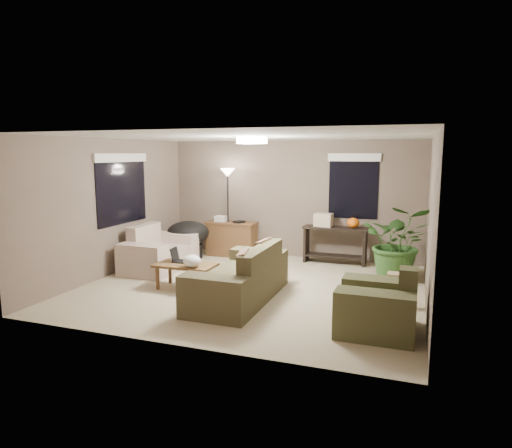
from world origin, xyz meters
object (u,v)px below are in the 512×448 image
(papasan_chair, at_px, (188,237))
(desk, at_px, (232,239))
(main_sofa, at_px, (242,281))
(loveseat, at_px, (158,254))
(coffee_table, at_px, (186,268))
(houseplant, at_px, (398,250))
(cat_scratching_post, at_px, (395,292))
(armchair, at_px, (378,308))
(console_table, at_px, (335,242))
(floor_lamp, at_px, (228,183))

(papasan_chair, bearing_deg, desk, 33.10)
(main_sofa, relative_size, loveseat, 1.38)
(coffee_table, distance_m, houseplant, 3.75)
(coffee_table, xyz_separation_m, cat_scratching_post, (3.32, 0.25, -0.14))
(armchair, relative_size, desk, 0.91)
(main_sofa, distance_m, papasan_chair, 3.09)
(console_table, distance_m, floor_lamp, 2.61)
(coffee_table, xyz_separation_m, desk, (-0.23, 2.53, 0.02))
(main_sofa, relative_size, console_table, 1.69)
(main_sofa, distance_m, coffee_table, 1.11)
(desk, relative_size, cat_scratching_post, 2.20)
(armchair, bearing_deg, papasan_chair, 146.07)
(armchair, relative_size, floor_lamp, 0.52)
(houseplant, bearing_deg, loveseat, -169.88)
(loveseat, xyz_separation_m, console_table, (3.17, 1.61, 0.14))
(main_sofa, xyz_separation_m, desk, (-1.32, 2.76, 0.08))
(loveseat, distance_m, console_table, 3.56)
(main_sofa, height_order, floor_lamp, floor_lamp)
(loveseat, bearing_deg, armchair, -22.76)
(coffee_table, relative_size, desk, 0.91)
(floor_lamp, xyz_separation_m, cat_scratching_post, (3.63, -2.27, -1.38))
(cat_scratching_post, bearing_deg, houseplant, 91.16)
(floor_lamp, bearing_deg, papasan_chair, -144.51)
(coffee_table, bearing_deg, desk, 95.27)
(main_sofa, bearing_deg, console_table, 71.69)
(floor_lamp, relative_size, cat_scratching_post, 3.82)
(loveseat, bearing_deg, main_sofa, -28.81)
(console_table, height_order, papasan_chair, papasan_chair)
(armchair, height_order, papasan_chair, armchair)
(loveseat, distance_m, desk, 1.78)
(loveseat, bearing_deg, desk, 59.27)
(main_sofa, relative_size, papasan_chair, 1.90)
(armchair, xyz_separation_m, papasan_chair, (-4.20, 2.83, 0.17))
(loveseat, relative_size, desk, 1.45)
(main_sofa, height_order, papasan_chair, main_sofa)
(houseplant, relative_size, cat_scratching_post, 2.68)
(papasan_chair, xyz_separation_m, houseplant, (4.32, -0.22, 0.06))
(main_sofa, xyz_separation_m, cat_scratching_post, (2.24, 0.48, -0.08))
(armchair, height_order, houseplant, houseplant)
(armchair, height_order, floor_lamp, floor_lamp)
(loveseat, distance_m, armchair, 4.68)
(main_sofa, relative_size, desk, 2.00)
(coffee_table, distance_m, console_table, 3.31)
(loveseat, bearing_deg, console_table, 26.95)
(coffee_table, distance_m, desk, 2.55)
(main_sofa, bearing_deg, loveseat, 151.19)
(houseplant, bearing_deg, console_table, 147.08)
(loveseat, xyz_separation_m, papasan_chair, (0.12, 1.01, 0.17))
(coffee_table, height_order, desk, desk)
(armchair, bearing_deg, desk, 135.52)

